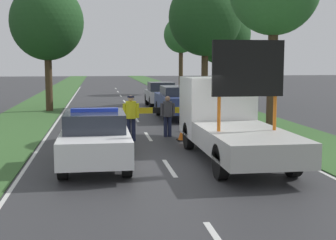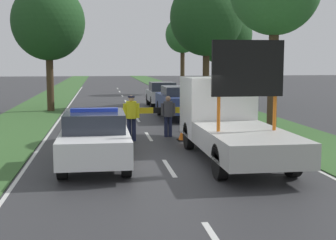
{
  "view_description": "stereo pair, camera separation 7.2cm",
  "coord_description": "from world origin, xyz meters",
  "px_view_note": "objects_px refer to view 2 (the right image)",
  "views": [
    {
      "loc": [
        -1.86,
        -12.41,
        2.84
      ],
      "look_at": [
        0.2,
        1.31,
        1.1
      ],
      "focal_mm": 50.0,
      "sensor_mm": 36.0,
      "label": 1
    },
    {
      "loc": [
        -1.79,
        -12.42,
        2.84
      ],
      "look_at": [
        0.2,
        1.31,
        1.1
      ],
      "focal_mm": 50.0,
      "sensor_mm": 36.0,
      "label": 2
    }
  ],
  "objects_px": {
    "police_car": "(95,137)",
    "roadside_tree_mid_right": "(48,22)",
    "queued_car_sedan_silver": "(162,94)",
    "road_barrier": "(153,112)",
    "pedestrian_civilian": "(168,113)",
    "utility_pole": "(207,45)",
    "roadside_tree_far_left": "(206,18)",
    "traffic_cone_near_truck": "(229,128)",
    "queued_car_hatch_blue": "(180,101)",
    "work_truck": "(227,119)",
    "traffic_cone_near_police": "(186,125)",
    "roadside_tree_near_left": "(223,35)",
    "traffic_cone_centre_front": "(183,133)",
    "roadside_tree_mid_left": "(183,35)",
    "police_officer": "(131,114)",
    "traffic_cone_behind_barrier": "(99,134)"
  },
  "relations": [
    {
      "from": "road_barrier",
      "to": "traffic_cone_behind_barrier",
      "type": "relative_size",
      "value": 6.64
    },
    {
      "from": "police_officer",
      "to": "traffic_cone_centre_front",
      "type": "bearing_deg",
      "value": -177.74
    },
    {
      "from": "work_truck",
      "to": "traffic_cone_centre_front",
      "type": "relative_size",
      "value": 10.9
    },
    {
      "from": "traffic_cone_centre_front",
      "to": "traffic_cone_behind_barrier",
      "type": "height_order",
      "value": "traffic_cone_centre_front"
    },
    {
      "from": "traffic_cone_near_truck",
      "to": "roadside_tree_mid_left",
      "type": "relative_size",
      "value": 0.1
    },
    {
      "from": "traffic_cone_near_police",
      "to": "roadside_tree_near_left",
      "type": "distance_m",
      "value": 13.87
    },
    {
      "from": "roadside_tree_near_left",
      "to": "roadside_tree_mid_left",
      "type": "xyz_separation_m",
      "value": [
        -1.03,
        9.88,
        0.47
      ]
    },
    {
      "from": "pedestrian_civilian",
      "to": "queued_car_sedan_silver",
      "type": "relative_size",
      "value": 0.38
    },
    {
      "from": "work_truck",
      "to": "roadside_tree_far_left",
      "type": "height_order",
      "value": "roadside_tree_far_left"
    },
    {
      "from": "traffic_cone_near_truck",
      "to": "utility_pole",
      "type": "xyz_separation_m",
      "value": [
        1.91,
        12.11,
        3.54
      ]
    },
    {
      "from": "pedestrian_civilian",
      "to": "queued_car_sedan_silver",
      "type": "xyz_separation_m",
      "value": [
        1.33,
        11.92,
        -0.11
      ]
    },
    {
      "from": "traffic_cone_centre_front",
      "to": "traffic_cone_behind_barrier",
      "type": "xyz_separation_m",
      "value": [
        -3.0,
        0.33,
        -0.05
      ]
    },
    {
      "from": "queued_car_hatch_blue",
      "to": "roadside_tree_far_left",
      "type": "xyz_separation_m",
      "value": [
        2.67,
        5.93,
        4.68
      ]
    },
    {
      "from": "police_car",
      "to": "queued_car_sedan_silver",
      "type": "bearing_deg",
      "value": 79.56
    },
    {
      "from": "police_car",
      "to": "pedestrian_civilian",
      "type": "distance_m",
      "value": 5.36
    },
    {
      "from": "traffic_cone_near_police",
      "to": "road_barrier",
      "type": "bearing_deg",
      "value": -148.68
    },
    {
      "from": "traffic_cone_behind_barrier",
      "to": "utility_pole",
      "type": "relative_size",
      "value": 0.06
    },
    {
      "from": "road_barrier",
      "to": "queued_car_sedan_silver",
      "type": "xyz_separation_m",
      "value": [
        1.86,
        11.57,
        -0.1
      ]
    },
    {
      "from": "police_car",
      "to": "roadside_tree_mid_right",
      "type": "bearing_deg",
      "value": 103.54
    },
    {
      "from": "pedestrian_civilian",
      "to": "road_barrier",
      "type": "bearing_deg",
      "value": 119.15
    },
    {
      "from": "pedestrian_civilian",
      "to": "utility_pole",
      "type": "xyz_separation_m",
      "value": [
        4.23,
        11.92,
        2.96
      ]
    },
    {
      "from": "road_barrier",
      "to": "roadside_tree_far_left",
      "type": "bearing_deg",
      "value": 73.37
    },
    {
      "from": "queued_car_sedan_silver",
      "to": "roadside_tree_far_left",
      "type": "xyz_separation_m",
      "value": [
        2.76,
        -0.33,
        4.74
      ]
    },
    {
      "from": "queued_car_hatch_blue",
      "to": "roadside_tree_mid_left",
      "type": "relative_size",
      "value": 0.69
    },
    {
      "from": "roadside_tree_far_left",
      "to": "traffic_cone_near_police",
      "type": "bearing_deg",
      "value": -106.98
    },
    {
      "from": "police_car",
      "to": "roadside_tree_mid_right",
      "type": "xyz_separation_m",
      "value": [
        -2.66,
        14.63,
        4.24
      ]
    },
    {
      "from": "roadside_tree_mid_right",
      "to": "roadside_tree_far_left",
      "type": "xyz_separation_m",
      "value": [
        9.45,
        1.6,
        0.52
      ]
    },
    {
      "from": "traffic_cone_near_truck",
      "to": "utility_pole",
      "type": "height_order",
      "value": "utility_pole"
    },
    {
      "from": "roadside_tree_far_left",
      "to": "roadside_tree_mid_left",
      "type": "bearing_deg",
      "value": 87.2
    },
    {
      "from": "road_barrier",
      "to": "queued_car_sedan_silver",
      "type": "distance_m",
      "value": 11.72
    },
    {
      "from": "traffic_cone_near_truck",
      "to": "queued_car_sedan_silver",
      "type": "xyz_separation_m",
      "value": [
        -1.0,
        12.11,
        0.48
      ]
    },
    {
      "from": "queued_car_hatch_blue",
      "to": "roadside_tree_mid_left",
      "type": "xyz_separation_m",
      "value": [
        3.25,
        17.74,
        4.23
      ]
    },
    {
      "from": "pedestrian_civilian",
      "to": "roadside_tree_mid_left",
      "type": "relative_size",
      "value": 0.23
    },
    {
      "from": "police_officer",
      "to": "queued_car_sedan_silver",
      "type": "relative_size",
      "value": 0.4
    },
    {
      "from": "pedestrian_civilian",
      "to": "roadside_tree_mid_right",
      "type": "height_order",
      "value": "roadside_tree_mid_right"
    },
    {
      "from": "police_officer",
      "to": "utility_pole",
      "type": "distance_m",
      "value": 14.18
    },
    {
      "from": "work_truck",
      "to": "pedestrian_civilian",
      "type": "bearing_deg",
      "value": -74.99
    },
    {
      "from": "traffic_cone_centre_front",
      "to": "roadside_tree_mid_right",
      "type": "height_order",
      "value": "roadside_tree_mid_right"
    },
    {
      "from": "traffic_cone_near_police",
      "to": "roadside_tree_near_left",
      "type": "xyz_separation_m",
      "value": [
        4.77,
        12.28,
        4.35
      ]
    },
    {
      "from": "road_barrier",
      "to": "roadside_tree_mid_right",
      "type": "bearing_deg",
      "value": 122.3
    },
    {
      "from": "work_truck",
      "to": "queued_car_sedan_silver",
      "type": "relative_size",
      "value": 1.56
    },
    {
      "from": "queued_car_hatch_blue",
      "to": "queued_car_sedan_silver",
      "type": "bearing_deg",
      "value": -89.21
    },
    {
      "from": "roadside_tree_mid_left",
      "to": "roadside_tree_far_left",
      "type": "distance_m",
      "value": 11.83
    },
    {
      "from": "police_car",
      "to": "traffic_cone_centre_front",
      "type": "height_order",
      "value": "police_car"
    },
    {
      "from": "traffic_cone_near_truck",
      "to": "queued_car_hatch_blue",
      "type": "bearing_deg",
      "value": 98.84
    },
    {
      "from": "road_barrier",
      "to": "queued_car_sedan_silver",
      "type": "bearing_deg",
      "value": 86.58
    },
    {
      "from": "roadside_tree_mid_left",
      "to": "utility_pole",
      "type": "bearing_deg",
      "value": -92.17
    },
    {
      "from": "police_car",
      "to": "queued_car_sedan_silver",
      "type": "distance_m",
      "value": 17.03
    },
    {
      "from": "pedestrian_civilian",
      "to": "roadside_tree_near_left",
      "type": "relative_size",
      "value": 0.23
    },
    {
      "from": "traffic_cone_near_truck",
      "to": "roadside_tree_near_left",
      "type": "relative_size",
      "value": 0.1
    }
  ]
}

